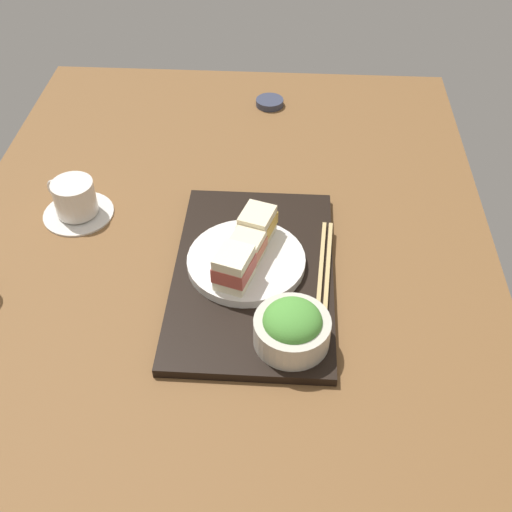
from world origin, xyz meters
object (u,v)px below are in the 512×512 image
Objects in this scene: sandwich_near at (234,268)px; coffee_cup at (75,201)px; chopsticks_pair at (325,265)px; small_sauce_dish at (270,102)px; sandwich_plate at (246,261)px; sandwich_far at (257,224)px; salad_bowl at (292,327)px; sandwich_middle at (246,248)px.

coffee_cup is (19.50, 32.06, -3.17)cm from sandwich_near.
chopsticks_pair is 1.62× the size of coffee_cup.
sandwich_near reaches higher than small_sauce_dish.
sandwich_plate reaches higher than chopsticks_pair.
sandwich_plate is 1.52× the size of coffee_cup.
salad_bowl is (-22.10, -6.58, -1.14)cm from sandwich_far.
sandwich_far is (5.71, -1.56, 3.55)cm from sandwich_plate.
sandwich_near is at bearing 177.14° from small_sauce_dish.
coffee_cup is at bearing 140.72° from small_sauce_dish.
sandwich_middle is (0.00, -0.00, 3.10)cm from sandwich_plate.
sandwich_middle reaches higher than coffee_cup.
sandwich_middle is at bearing -90.00° from sandwich_plate.
small_sauce_dish is (56.39, 12.01, -1.27)cm from chopsticks_pair.
sandwich_far is 23.08cm from salad_bowl.
sandwich_far reaches higher than sandwich_middle.
sandwich_plate is 6.91cm from sandwich_far.
sandwich_plate is 56.85cm from small_sauce_dish.
sandwich_plate is at bearing 178.43° from small_sauce_dish.
sandwich_plate is 2.57× the size of sandwich_far.
sandwich_plate is 36.35cm from coffee_cup.
salad_bowl is (-10.67, -9.70, -1.55)cm from sandwich_near.
small_sauce_dish is (51.09, 0.00, -5.28)cm from sandwich_far.
sandwich_plate is 2.65× the size of sandwich_near.
chopsticks_pair is 3.33× the size of small_sauce_dish.
salad_bowl is at bearing 162.09° from chopsticks_pair.
small_sauce_dish is at bearing -2.86° from sandwich_near.
chopsticks_pair is at bearing -113.83° from sandwich_far.
coffee_cup is at bearing 77.08° from sandwich_far.
sandwich_middle is 14.03cm from chopsticks_pair.
chopsticks_pair is (0.41, -13.57, -0.46)cm from sandwich_plate.
chopsticks_pair is at bearing -67.95° from sandwich_near.
sandwich_far is 51.36cm from small_sauce_dish.
sandwich_far is 0.68× the size of salad_bowl.
sandwich_middle is 0.57× the size of coffee_cup.
chopsticks_pair is at bearing -88.26° from sandwich_plate.
small_sauce_dish is at bearing 5.14° from salad_bowl.
chopsticks_pair reaches higher than small_sauce_dish.
sandwich_far is (11.43, -3.12, -0.42)cm from sandwich_near.
salad_bowl is at bearing -174.86° from small_sauce_dish.
salad_bowl is (-16.38, -8.14, -0.68)cm from sandwich_middle.
sandwich_plate is at bearing 26.41° from salad_bowl.
sandwich_plate is 3.11× the size of small_sauce_dish.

